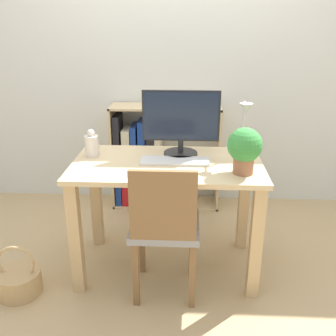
% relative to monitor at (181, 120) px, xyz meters
% --- Properties ---
extents(ground_plane, '(10.00, 10.00, 0.00)m').
position_rel_monitor_xyz_m(ground_plane, '(-0.08, -0.16, -0.98)').
color(ground_plane, tan).
extents(wall_back, '(8.00, 0.05, 2.60)m').
position_rel_monitor_xyz_m(wall_back, '(-0.08, 0.98, 0.32)').
color(wall_back, silver).
rests_on(wall_back, ground_plane).
extents(desk, '(1.17, 0.66, 0.75)m').
position_rel_monitor_xyz_m(desk, '(-0.08, -0.16, -0.39)').
color(desk, '#D8BC8C').
rests_on(desk, ground_plane).
extents(monitor, '(0.49, 0.22, 0.42)m').
position_rel_monitor_xyz_m(monitor, '(0.00, 0.00, 0.00)').
color(monitor, '#232326').
rests_on(monitor, desk).
extents(keyboard, '(0.42, 0.15, 0.02)m').
position_rel_monitor_xyz_m(keyboard, '(-0.03, -0.15, -0.22)').
color(keyboard, silver).
rests_on(keyboard, desk).
extents(vase, '(0.09, 0.09, 0.18)m').
position_rel_monitor_xyz_m(vase, '(-0.57, -0.06, -0.15)').
color(vase, silver).
rests_on(vase, desk).
extents(desk_lamp, '(0.10, 0.19, 0.36)m').
position_rel_monitor_xyz_m(desk_lamp, '(0.39, -0.08, -0.01)').
color(desk_lamp, '#B7B7BC').
rests_on(desk_lamp, desk).
extents(potted_plant, '(0.20, 0.20, 0.27)m').
position_rel_monitor_xyz_m(potted_plant, '(0.36, -0.31, -0.08)').
color(potted_plant, '#9E6647').
rests_on(potted_plant, desk).
extents(chair, '(0.40, 0.40, 0.86)m').
position_rel_monitor_xyz_m(chair, '(-0.08, -0.45, -0.51)').
color(chair, gray).
rests_on(chair, ground_plane).
extents(bookshelf, '(0.93, 0.28, 0.90)m').
position_rel_monitor_xyz_m(bookshelf, '(-0.31, 0.80, -0.55)').
color(bookshelf, '#D8BC8C').
rests_on(bookshelf, ground_plane).
extents(basket, '(0.27, 0.27, 0.33)m').
position_rel_monitor_xyz_m(basket, '(-0.97, -0.48, -0.90)').
color(basket, tan).
rests_on(basket, ground_plane).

